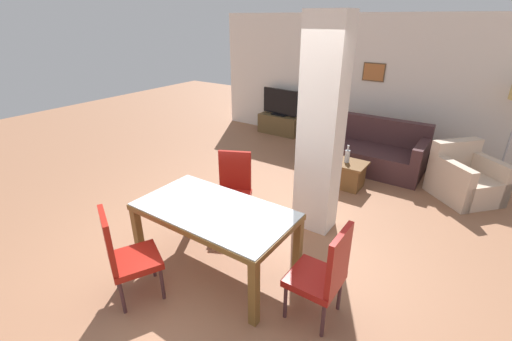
# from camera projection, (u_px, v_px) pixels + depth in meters

# --- Properties ---
(ground_plane) EXTENTS (18.00, 18.00, 0.00)m
(ground_plane) POSITION_uv_depth(u_px,v_px,m) (217.00, 266.00, 3.93)
(ground_plane) COLOR #986446
(back_wall) EXTENTS (7.20, 0.09, 2.70)m
(back_wall) POSITION_uv_depth(u_px,v_px,m) (368.00, 84.00, 7.05)
(back_wall) COLOR white
(back_wall) RESTS_ON ground_plane
(divider_pillar) EXTENTS (0.50, 0.36, 2.70)m
(divider_pillar) POSITION_uv_depth(u_px,v_px,m) (321.00, 130.00, 4.18)
(divider_pillar) COLOR white
(divider_pillar) RESTS_ON ground_plane
(dining_table) EXTENTS (1.70, 0.93, 0.77)m
(dining_table) POSITION_uv_depth(u_px,v_px,m) (215.00, 221.00, 3.68)
(dining_table) COLOR brown
(dining_table) RESTS_ON ground_plane
(dining_chair_near_left) EXTENTS (0.62, 0.62, 1.00)m
(dining_chair_near_left) POSITION_uv_depth(u_px,v_px,m) (125.00, 254.00, 3.30)
(dining_chair_near_left) COLOR #9E1910
(dining_chair_near_left) RESTS_ON ground_plane
(dining_chair_head_right) EXTENTS (0.46, 0.46, 1.00)m
(dining_chair_head_right) POSITION_uv_depth(u_px,v_px,m) (324.00, 273.00, 3.05)
(dining_chair_head_right) COLOR maroon
(dining_chair_head_right) RESTS_ON ground_plane
(dining_chair_far_left) EXTENTS (0.61, 0.61, 1.00)m
(dining_chair_far_left) POSITION_uv_depth(u_px,v_px,m) (234.00, 187.00, 4.58)
(dining_chair_far_left) COLOR maroon
(dining_chair_far_left) RESTS_ON ground_plane
(sofa) EXTENTS (2.11, 0.94, 0.90)m
(sofa) POSITION_uv_depth(u_px,v_px,m) (364.00, 151.00, 6.45)
(sofa) COLOR #422729
(sofa) RESTS_ON ground_plane
(armchair) EXTENTS (1.17, 1.17, 0.85)m
(armchair) POSITION_uv_depth(u_px,v_px,m) (464.00, 180.00, 5.33)
(armchair) COLOR beige
(armchair) RESTS_ON ground_plane
(coffee_table) EXTENTS (0.63, 0.49, 0.43)m
(coffee_table) POSITION_uv_depth(u_px,v_px,m) (345.00, 174.00, 5.71)
(coffee_table) COLOR brown
(coffee_table) RESTS_ON ground_plane
(bottle) EXTENTS (0.08, 0.08, 0.29)m
(bottle) POSITION_uv_depth(u_px,v_px,m) (347.00, 156.00, 5.59)
(bottle) COLOR #B2B7BC
(bottle) RESTS_ON coffee_table
(tv_stand) EXTENTS (1.02, 0.40, 0.46)m
(tv_stand) POSITION_uv_depth(u_px,v_px,m) (280.00, 124.00, 8.30)
(tv_stand) COLOR brown
(tv_stand) RESTS_ON ground_plane
(tv_screen) EXTENTS (0.95, 0.23, 0.62)m
(tv_screen) POSITION_uv_depth(u_px,v_px,m) (280.00, 103.00, 8.08)
(tv_screen) COLOR black
(tv_screen) RESTS_ON tv_stand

